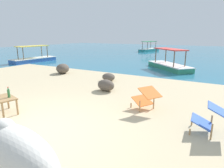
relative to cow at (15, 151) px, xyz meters
The scene contains 13 objects.
sand_beach 2.14m from the cow, 140.15° to the left, with size 18.00×14.00×0.04m, color #CCB78E.
water_surface 23.35m from the cow, 93.78° to the left, with size 60.00×36.00×0.03m, color teal.
cow is the anchor object (origin of this frame).
low_bench_table 3.45m from the cow, 150.28° to the left, with size 0.84×0.61×0.47m.
bottle 3.35m from the cow, 148.35° to the left, with size 0.07×0.07×0.30m.
deck_chair_near 3.89m from the cow, 85.49° to the left, with size 0.93×0.84×0.68m.
deck_chair_far 3.81m from the cow, 58.11° to the left, with size 0.80×0.58×0.68m.
shore_rock_large 5.31m from the cow, 109.19° to the left, with size 0.74×0.52×0.44m, color brown.
shore_rock_medium 6.96m from the cow, 111.11° to the left, with size 0.69×0.57×0.37m, color brown.
shore_rock_small 8.90m from the cow, 129.94° to the left, with size 0.89×0.71×0.54m, color brown.
boat_blue 14.66m from the cow, 140.33° to the left, with size 1.49×3.76×1.29m.
boat_green 11.43m from the cow, 94.48° to the left, with size 3.45×3.38×1.29m.
boat_teal 25.23m from the cow, 105.51° to the left, with size 1.83×3.82×1.29m.
Camera 1 is at (3.64, -2.54, 2.17)m, focal length 31.33 mm.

